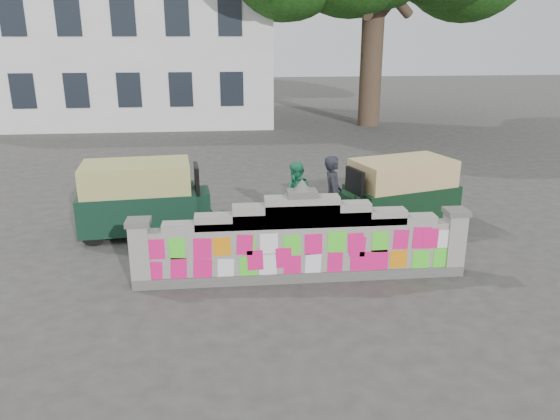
{
  "coord_description": "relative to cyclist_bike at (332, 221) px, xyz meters",
  "views": [
    {
      "loc": [
        -1.38,
        -9.61,
        4.59
      ],
      "look_at": [
        -0.31,
        1.0,
        1.1
      ],
      "focal_mm": 35.0,
      "sensor_mm": 36.0,
      "label": 1
    }
  ],
  "objects": [
    {
      "name": "rickshaw_left",
      "position": [
        -4.34,
        1.11,
        0.37
      ],
      "size": [
        3.17,
        1.69,
        1.72
      ],
      "rotation": [
        0.0,
        0.0,
        0.1
      ],
      "color": "black",
      "rests_on": "ground"
    },
    {
      "name": "cyclist_bike",
      "position": [
        0.0,
        0.0,
        0.0
      ],
      "size": [
        2.07,
        0.94,
        1.05
      ],
      "primitive_type": "imported",
      "rotation": [
        0.0,
        0.0,
        1.44
      ],
      "color": "black",
      "rests_on": "ground"
    },
    {
      "name": "pedestrian",
      "position": [
        -0.68,
        1.03,
        0.3
      ],
      "size": [
        0.74,
        0.89,
        1.65
      ],
      "primitive_type": "imported",
      "rotation": [
        0.0,
        0.0,
        -1.42
      ],
      "color": "#268D5E",
      "rests_on": "ground"
    },
    {
      "name": "rickshaw_right",
      "position": [
        1.86,
        1.05,
        0.34
      ],
      "size": [
        3.08,
        2.06,
        1.65
      ],
      "rotation": [
        0.0,
        0.0,
        3.43
      ],
      "color": "black",
      "rests_on": "ground"
    },
    {
      "name": "building",
      "position": [
        -7.95,
        20.16,
        3.49
      ],
      "size": [
        16.0,
        10.0,
        8.9
      ],
      "color": "silver",
      "rests_on": "ground"
    },
    {
      "name": "parapet_wall",
      "position": [
        -0.95,
        -1.83,
        0.23
      ],
      "size": [
        6.48,
        0.44,
        2.01
      ],
      "color": "#4C4C49",
      "rests_on": "ground"
    },
    {
      "name": "cyclist_rider",
      "position": [
        0.0,
        0.0,
        0.36
      ],
      "size": [
        0.5,
        0.7,
        1.78
      ],
      "primitive_type": "imported",
      "rotation": [
        0.0,
        0.0,
        1.44
      ],
      "color": "black",
      "rests_on": "ground"
    },
    {
      "name": "ground",
      "position": [
        -0.95,
        -1.83,
        -0.52
      ],
      "size": [
        100.0,
        100.0,
        0.0
      ],
      "primitive_type": "plane",
      "color": "#383533",
      "rests_on": "ground"
    }
  ]
}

